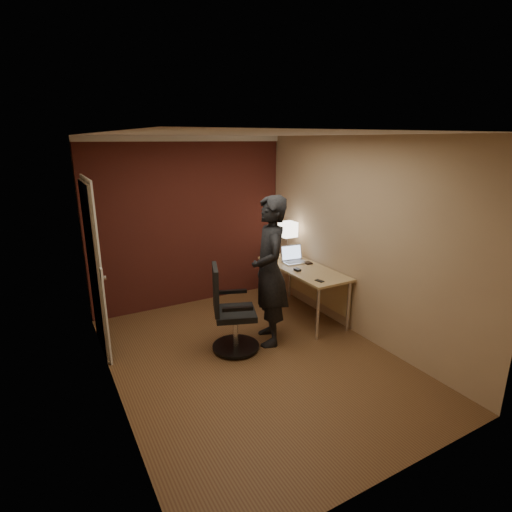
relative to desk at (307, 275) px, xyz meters
name	(u,v)px	position (x,y,z in m)	size (l,w,h in m)	color
room	(181,222)	(-1.53, 0.85, 0.77)	(4.00, 4.00, 4.00)	brown
desk	(307,275)	(0.00, 0.00, 0.00)	(0.60, 1.50, 0.73)	#D5BA7B
desk_lamp	(288,230)	(0.03, 0.55, 0.55)	(0.22, 0.22, 0.54)	silver
laptop	(293,257)	(-0.04, 0.29, 0.19)	(0.36, 0.29, 0.23)	silver
mouse	(297,270)	(-0.23, -0.09, 0.14)	(0.06, 0.10, 0.03)	black
phone	(319,281)	(-0.22, -0.57, 0.13)	(0.06, 0.12, 0.01)	black
wallet	(308,263)	(0.09, 0.10, 0.14)	(0.09, 0.11, 0.02)	black
office_chair	(230,315)	(-1.40, -0.39, -0.14)	(0.60, 0.66, 1.04)	black
person	(270,272)	(-0.86, -0.41, 0.32)	(0.67, 0.44, 1.84)	black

